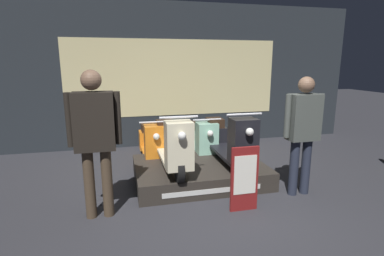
{
  "coord_description": "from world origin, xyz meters",
  "views": [
    {
      "loc": [
        -1.25,
        -3.44,
        1.9
      ],
      "look_at": [
        -0.01,
        1.62,
        0.75
      ],
      "focal_mm": 28.0,
      "sensor_mm": 36.0,
      "label": 1
    }
  ],
  "objects": [
    {
      "name": "ground_plane",
      "position": [
        0.0,
        0.0,
        0.0
      ],
      "size": [
        30.0,
        30.0,
        0.0
      ],
      "primitive_type": "plane",
      "color": "#2D2D33"
    },
    {
      "name": "shop_wall_back",
      "position": [
        0.0,
        3.36,
        1.6
      ],
      "size": [
        8.72,
        0.09,
        3.2
      ],
      "color": "#23282D",
      "rests_on": "ground_plane"
    },
    {
      "name": "display_platform",
      "position": [
        -0.04,
        1.02,
        0.14
      ],
      "size": [
        2.06,
        1.48,
        0.29
      ],
      "color": "#2D2823",
      "rests_on": "ground_plane"
    },
    {
      "name": "scooter_display_left",
      "position": [
        -0.5,
        0.99,
        0.65
      ],
      "size": [
        0.52,
        1.76,
        0.92
      ],
      "color": "black",
      "rests_on": "display_platform"
    },
    {
      "name": "scooter_display_right",
      "position": [
        0.43,
        0.99,
        0.65
      ],
      "size": [
        0.52,
        1.76,
        0.92
      ],
      "color": "black",
      "rests_on": "display_platform"
    },
    {
      "name": "scooter_backrow_0",
      "position": [
        -0.69,
        2.19,
        0.36
      ],
      "size": [
        0.52,
        1.76,
        0.92
      ],
      "color": "black",
      "rests_on": "ground_plane"
    },
    {
      "name": "scooter_backrow_1",
      "position": [
        0.25,
        2.19,
        0.36
      ],
      "size": [
        0.52,
        1.76,
        0.92
      ],
      "color": "black",
      "rests_on": "ground_plane"
    },
    {
      "name": "person_left_browsing",
      "position": [
        -1.55,
        0.19,
        1.1
      ],
      "size": [
        0.63,
        0.26,
        1.82
      ],
      "color": "#473828",
      "rests_on": "ground_plane"
    },
    {
      "name": "person_right_browsing",
      "position": [
        1.25,
        0.19,
        1.01
      ],
      "size": [
        0.59,
        0.24,
        1.71
      ],
      "color": "#232838",
      "rests_on": "ground_plane"
    },
    {
      "name": "price_sign_board",
      "position": [
        0.26,
        -0.1,
        0.44
      ],
      "size": [
        0.37,
        0.04,
        0.86
      ],
      "color": "maroon",
      "rests_on": "ground_plane"
    }
  ]
}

